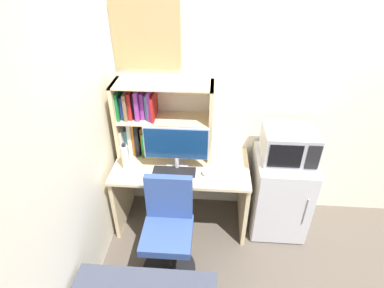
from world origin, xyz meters
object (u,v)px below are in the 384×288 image
object	(u,v)px
wall_corkboard	(146,35)
computer_mouse	(205,172)
microwave	(289,144)
water_bottle	(125,157)
desk_chair	(168,234)
hutch_bookshelf	(148,118)
mini_fridge	(279,193)
keyboard	(174,172)
monitor	(176,147)

from	to	relation	value
wall_corkboard	computer_mouse	bearing A→B (deg)	-39.52
microwave	wall_corkboard	distance (m)	1.52
water_bottle	wall_corkboard	distance (m)	1.05
microwave	desk_chair	world-z (taller)	microwave
computer_mouse	microwave	world-z (taller)	microwave
desk_chair	computer_mouse	bearing A→B (deg)	56.76
hutch_bookshelf	desk_chair	size ratio (longest dim) A/B	0.95
computer_mouse	microwave	distance (m)	0.77
water_bottle	mini_fridge	xyz separation A→B (m)	(1.43, 0.11, -0.43)
hutch_bookshelf	computer_mouse	distance (m)	0.71
computer_mouse	water_bottle	xyz separation A→B (m)	(-0.71, 0.04, 0.10)
keyboard	water_bottle	bearing A→B (deg)	175.41
hutch_bookshelf	wall_corkboard	size ratio (longest dim) A/B	1.54
desk_chair	wall_corkboard	xyz separation A→B (m)	(-0.24, 0.86, 1.39)
monitor	microwave	xyz separation A→B (m)	(0.97, 0.09, 0.01)
hutch_bookshelf	microwave	xyz separation A→B (m)	(1.26, -0.16, -0.12)
keyboard	water_bottle	xyz separation A→B (m)	(-0.44, 0.04, 0.11)
computer_mouse	monitor	bearing A→B (deg)	167.11
monitor	water_bottle	size ratio (longest dim) A/B	2.21
mini_fridge	microwave	distance (m)	0.56
mini_fridge	wall_corkboard	xyz separation A→B (m)	(-1.24, 0.28, 1.39)
monitor	mini_fridge	distance (m)	1.12
wall_corkboard	desk_chair	bearing A→B (deg)	-74.20
computer_mouse	mini_fridge	xyz separation A→B (m)	(0.72, 0.15, -0.33)
hutch_bookshelf	mini_fridge	xyz separation A→B (m)	(1.26, -0.16, -0.68)
monitor	hutch_bookshelf	bearing A→B (deg)	138.13
keyboard	mini_fridge	bearing A→B (deg)	8.58
hutch_bookshelf	mini_fridge	distance (m)	1.44
hutch_bookshelf	computer_mouse	bearing A→B (deg)	-30.15
computer_mouse	wall_corkboard	distance (m)	1.25
hutch_bookshelf	water_bottle	size ratio (longest dim) A/B	3.42
mini_fridge	desk_chair	bearing A→B (deg)	-150.06
wall_corkboard	hutch_bookshelf	bearing A→B (deg)	-97.60
microwave	computer_mouse	bearing A→B (deg)	-168.03
microwave	mini_fridge	bearing A→B (deg)	-90.13
hutch_bookshelf	water_bottle	world-z (taller)	hutch_bookshelf
water_bottle	microwave	distance (m)	1.44
water_bottle	microwave	bearing A→B (deg)	4.70
mini_fridge	wall_corkboard	bearing A→B (deg)	167.28
wall_corkboard	keyboard	bearing A→B (deg)	-59.80
hutch_bookshelf	mini_fridge	world-z (taller)	hutch_bookshelf
hutch_bookshelf	wall_corkboard	distance (m)	0.72
monitor	keyboard	size ratio (longest dim) A/B	1.49
computer_mouse	wall_corkboard	xyz separation A→B (m)	(-0.52, 0.43, 1.06)
water_bottle	microwave	xyz separation A→B (m)	(1.43, 0.12, 0.12)
water_bottle	wall_corkboard	xyz separation A→B (m)	(0.19, 0.39, 0.96)
keyboard	water_bottle	size ratio (longest dim) A/B	1.48
keyboard	computer_mouse	size ratio (longest dim) A/B	4.49
monitor	microwave	world-z (taller)	monitor
computer_mouse	microwave	xyz separation A→B (m)	(0.72, 0.15, 0.23)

